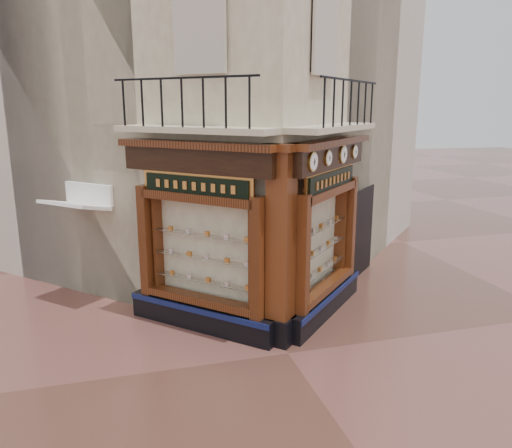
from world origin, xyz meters
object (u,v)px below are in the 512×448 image
object	(u,v)px
clock_a	(313,162)
signboard_left	(196,186)
clock_b	(328,158)
clock_c	(343,154)
signboard_right	(331,180)
clock_d	(354,152)
awning	(83,303)
corner_pilaster	(281,249)

from	to	relation	value
clock_a	signboard_left	world-z (taller)	clock_a
signboard_left	clock_b	bearing A→B (deg)	-144.42
clock_b	clock_c	distance (m)	0.88
signboard_right	clock_d	bearing A→B (deg)	-5.50
clock_b	signboard_left	xyz separation A→B (m)	(-2.64, 0.44, -0.52)
clock_c	signboard_left	distance (m)	3.31
clock_a	clock_c	distance (m)	1.67
awning	clock_a	bearing A→B (deg)	-170.19
clock_a	awning	size ratio (longest dim) A/B	0.26
clock_a	signboard_left	bearing A→B (deg)	109.52
corner_pilaster	signboard_left	world-z (taller)	corner_pilaster
clock_b	signboard_left	distance (m)	2.73
clock_a	signboard_right	xyz separation A→B (m)	(0.84, 0.99, -0.52)
clock_c	clock_d	world-z (taller)	clock_c
corner_pilaster	signboard_right	distance (m)	2.12
awning	signboard_right	xyz separation A→B (m)	(5.42, -2.24, 3.10)
corner_pilaster	clock_b	world-z (taller)	corner_pilaster
clock_b	clock_d	size ratio (longest dim) A/B	1.02
clock_d	clock_c	bearing A→B (deg)	-180.00
awning	signboard_right	size ratio (longest dim) A/B	0.77
awning	signboard_right	bearing A→B (deg)	-157.43
clock_a	awning	distance (m)	6.67
clock_a	clock_b	distance (m)	0.79
clock_d	awning	bearing A→B (deg)	121.60
corner_pilaster	clock_a	world-z (taller)	corner_pilaster
clock_c	signboard_left	xyz separation A→B (m)	(-3.27, -0.19, -0.52)
corner_pilaster	clock_a	distance (m)	1.79
signboard_left	corner_pilaster	bearing A→B (deg)	-169.75
clock_d	signboard_left	bearing A→B (deg)	145.89
clock_b	signboard_right	size ratio (longest dim) A/B	0.17
clock_a	awning	xyz separation A→B (m)	(-4.58, 3.23, -3.62)
clock_c	signboard_right	distance (m)	0.65
clock_d	signboard_left	size ratio (longest dim) A/B	0.17
clock_a	signboard_right	world-z (taller)	clock_a
clock_a	clock_c	xyz separation A→B (m)	(1.18, 1.18, 0.00)
awning	signboard_left	world-z (taller)	signboard_left
corner_pilaster	clock_c	size ratio (longest dim) A/B	9.92
clock_a	clock_d	world-z (taller)	clock_a
signboard_right	clock_c	bearing A→B (deg)	-16.42
corner_pilaster	clock_d	xyz separation A→B (m)	(2.35, 1.75, 1.67)
corner_pilaster	clock_b	xyz separation A→B (m)	(1.18, 0.58, 1.67)
corner_pilaster	awning	world-z (taller)	corner_pilaster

